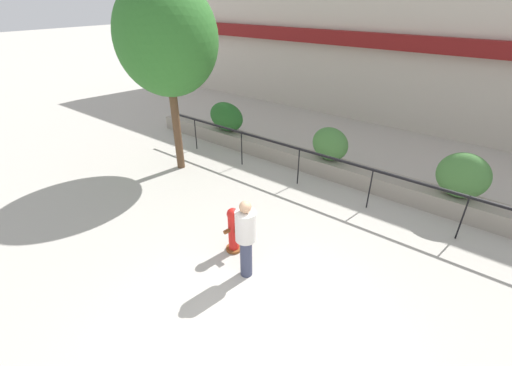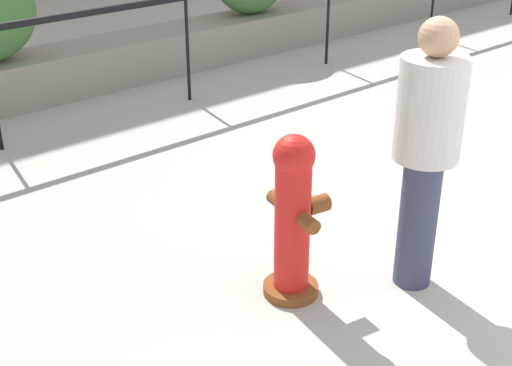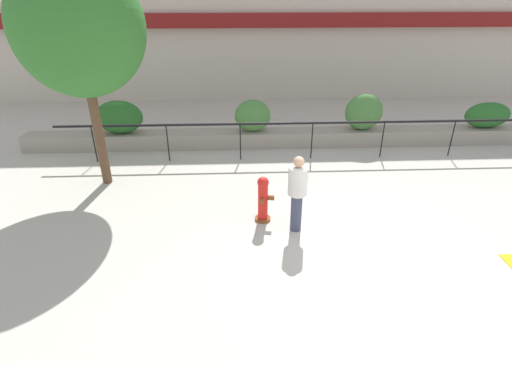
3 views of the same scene
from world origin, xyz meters
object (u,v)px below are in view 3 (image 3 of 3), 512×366
object	(u,v)px
hedge_bush_0	(119,117)
hedge_bush_2	(364,112)
fire_hydrant	(263,199)
pedestrian	(297,189)
hedge_bush_3	(487,115)
hedge_bush_1	(253,116)
street_tree	(79,28)

from	to	relation	value
hedge_bush_0	hedge_bush_2	xyz separation A→B (m)	(7.75, 0.00, 0.06)
fire_hydrant	pedestrian	bearing A→B (deg)	-31.08
hedge_bush_3	fire_hydrant	size ratio (longest dim) A/B	1.40
hedge_bush_3	pedestrian	size ratio (longest dim) A/B	0.88
hedge_bush_1	hedge_bush_0	bearing A→B (deg)	180.00
hedge_bush_1	hedge_bush_2	world-z (taller)	hedge_bush_2
street_tree	pedestrian	size ratio (longest dim) A/B	3.17
fire_hydrant	street_tree	world-z (taller)	street_tree
hedge_bush_1	street_tree	xyz separation A→B (m)	(-4.01, -2.46, 2.88)
hedge_bush_1	pedestrian	distance (m)	5.01
hedge_bush_3	street_tree	size ratio (longest dim) A/B	0.28
hedge_bush_1	fire_hydrant	distance (m)	4.56
hedge_bush_1	fire_hydrant	size ratio (longest dim) A/B	1.05
hedge_bush_0	street_tree	bearing A→B (deg)	-85.92
hedge_bush_2	pedestrian	bearing A→B (deg)	-119.64
hedge_bush_1	pedestrian	world-z (taller)	pedestrian
hedge_bush_3	pedestrian	xyz separation A→B (m)	(-6.92, -4.95, 0.06)
fire_hydrant	street_tree	bearing A→B (deg)	152.95
hedge_bush_3	pedestrian	distance (m)	8.51
fire_hydrant	pedestrian	world-z (taller)	pedestrian
street_tree	pedestrian	world-z (taller)	street_tree
hedge_bush_2	fire_hydrant	bearing A→B (deg)	-127.68
hedge_bush_1	fire_hydrant	bearing A→B (deg)	-89.21
hedge_bush_0	hedge_bush_3	size ratio (longest dim) A/B	0.97
hedge_bush_2	street_tree	distance (m)	8.44
hedge_bush_1	hedge_bush_2	distance (m)	3.57
hedge_bush_0	hedge_bush_3	distance (m)	11.85
street_tree	pedestrian	xyz separation A→B (m)	(4.76, -2.49, -2.91)
hedge_bush_2	street_tree	bearing A→B (deg)	-162.03
hedge_bush_1	street_tree	world-z (taller)	street_tree
hedge_bush_1	hedge_bush_3	distance (m)	7.67
hedge_bush_0	hedge_bush_3	world-z (taller)	hedge_bush_0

